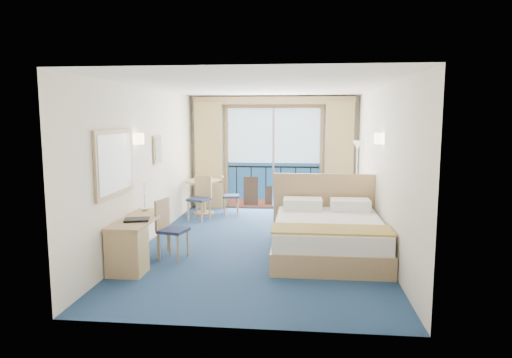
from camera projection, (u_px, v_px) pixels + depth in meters
name	position (u px, v px, depth m)	size (l,w,h in m)	color
floor	(261.00, 243.00, 7.99)	(6.50, 6.50, 0.00)	navy
room_walls	(262.00, 142.00, 7.75)	(4.04, 6.54, 2.72)	white
balcony_door	(273.00, 161.00, 11.01)	(2.36, 0.03, 2.52)	navy
curtain_left	(209.00, 155.00, 11.00)	(0.65, 0.22, 2.55)	tan
curtain_right	(339.00, 157.00, 10.69)	(0.65, 0.22, 2.55)	tan
pelmet	(273.00, 101.00, 10.69)	(3.80, 0.25, 0.18)	tan
mirror	(115.00, 163.00, 6.50)	(0.05, 1.25, 0.95)	tan
wall_print	(158.00, 150.00, 8.41)	(0.04, 0.42, 0.52)	tan
sconce_left	(138.00, 139.00, 7.34)	(0.18, 0.18, 0.18)	#FFEDB2
sconce_right	(380.00, 139.00, 7.39)	(0.18, 0.18, 0.18)	#FFEDB2
bed	(328.00, 234.00, 7.30)	(1.88, 2.24, 1.18)	tan
nightstand	(359.00, 221.00, 8.59)	(0.40, 0.38, 0.52)	tan
phone	(358.00, 205.00, 8.60)	(0.18, 0.14, 0.08)	silver
armchair	(343.00, 205.00, 9.83)	(0.67, 0.69, 0.63)	#4E565F
floor_lamp	(357.00, 160.00, 9.92)	(0.23, 0.23, 1.69)	silver
desk	(130.00, 245.00, 6.49)	(0.51, 1.49, 0.70)	tan
desk_chair	(169.00, 225.00, 7.11)	(0.49, 0.48, 0.93)	#212B4D
folder	(137.00, 220.00, 6.63)	(0.35, 0.26, 0.03)	black
desk_lamp	(144.00, 189.00, 7.31)	(0.13, 0.13, 0.48)	silver
round_table	(204.00, 188.00, 10.37)	(0.86, 0.86, 0.77)	tan
table_chair_a	(227.00, 193.00, 10.32)	(0.44, 0.44, 0.87)	#212B4D
table_chair_b	(201.00, 195.00, 9.77)	(0.51, 0.52, 0.95)	#212B4D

